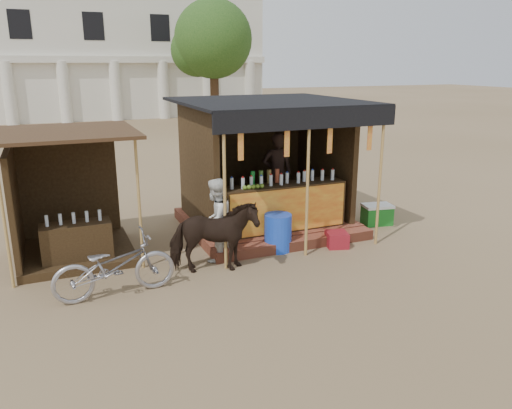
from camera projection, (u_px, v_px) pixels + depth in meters
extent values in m
plane|color=#846B4C|center=(296.00, 299.00, 7.72)|extent=(120.00, 120.00, 0.00)
cube|color=#994A32|center=(264.00, 221.00, 11.16)|extent=(3.40, 2.80, 0.22)
cube|color=#994A32|center=(296.00, 243.00, 9.79)|extent=(3.40, 0.35, 0.20)
cube|color=#3B2915|center=(283.00, 207.00, 10.16)|extent=(2.60, 0.55, 0.95)
cube|color=#D54E19|center=(289.00, 210.00, 9.91)|extent=(2.50, 0.02, 0.88)
cube|color=#3B2915|center=(243.00, 152.00, 11.90)|extent=(3.00, 0.12, 2.50)
cube|color=#3B2915|center=(198.00, 166.00, 10.23)|extent=(0.12, 2.50, 2.50)
cube|color=#3B2915|center=(325.00, 156.00, 11.35)|extent=(0.12, 2.50, 2.50)
cube|color=black|center=(269.00, 101.00, 10.26)|extent=(3.60, 3.60, 0.06)
cube|color=black|center=(310.00, 119.00, 8.73)|extent=(3.60, 0.06, 0.36)
cylinder|color=tan|center=(225.00, 193.00, 8.49)|extent=(0.06, 0.06, 2.75)
cylinder|color=tan|center=(308.00, 185.00, 9.09)|extent=(0.06, 0.06, 2.75)
cylinder|color=tan|center=(380.00, 177.00, 9.69)|extent=(0.06, 0.06, 2.75)
cube|color=red|center=(241.00, 144.00, 8.38)|extent=(0.10, 0.02, 0.55)
cube|color=red|center=(287.00, 141.00, 8.70)|extent=(0.10, 0.02, 0.55)
cube|color=red|center=(330.00, 138.00, 9.03)|extent=(0.10, 0.02, 0.55)
cube|color=red|center=(370.00, 136.00, 9.35)|extent=(0.10, 0.02, 0.55)
imported|color=black|center=(277.00, 173.00, 11.10)|extent=(0.76, 0.60, 1.84)
cube|color=#3B2915|center=(77.00, 252.00, 9.41)|extent=(2.00, 2.00, 0.15)
cube|color=#3B2915|center=(69.00, 191.00, 9.99)|extent=(1.90, 0.10, 2.10)
cube|color=#3B2915|center=(15.00, 208.00, 8.79)|extent=(0.10, 1.90, 2.10)
cube|color=#472D19|center=(64.00, 132.00, 8.70)|extent=(2.40, 2.40, 0.06)
cylinder|color=tan|center=(4.00, 219.00, 7.79)|extent=(0.05, 0.05, 2.35)
cylinder|color=tan|center=(139.00, 204.00, 8.57)|extent=(0.05, 0.05, 2.35)
cube|color=#3B2915|center=(77.00, 245.00, 8.88)|extent=(1.20, 0.50, 0.80)
imported|color=black|center=(214.00, 237.00, 8.55)|extent=(1.62, 0.99, 1.27)
imported|color=#9C9BA3|center=(114.00, 266.00, 7.70)|extent=(1.92, 0.78, 0.99)
imported|color=white|center=(216.00, 220.00, 9.05)|extent=(0.94, 0.90, 1.54)
cylinder|color=blue|center=(278.00, 232.00, 9.63)|extent=(0.66, 0.66, 0.73)
cube|color=maroon|center=(337.00, 239.00, 9.88)|extent=(0.51, 0.52, 0.30)
cube|color=#197320|center=(377.00, 216.00, 11.23)|extent=(0.68, 0.52, 0.40)
cube|color=white|center=(378.00, 206.00, 11.17)|extent=(0.71, 0.55, 0.06)
cube|color=silver|center=(58.00, 55.00, 32.45)|extent=(26.00, 7.00, 8.00)
cube|color=silver|center=(61.00, 59.00, 29.34)|extent=(26.00, 0.50, 0.40)
cylinder|color=silver|center=(9.00, 93.00, 28.74)|extent=(0.70, 0.70, 3.60)
cylinder|color=silver|center=(64.00, 92.00, 29.86)|extent=(0.70, 0.70, 3.60)
cylinder|color=silver|center=(116.00, 91.00, 30.98)|extent=(0.70, 0.70, 3.60)
cylinder|color=silver|center=(164.00, 90.00, 32.11)|extent=(0.70, 0.70, 3.60)
cylinder|color=silver|center=(208.00, 89.00, 33.23)|extent=(0.70, 0.70, 3.60)
cylinder|color=silver|center=(250.00, 88.00, 34.35)|extent=(0.70, 0.70, 3.60)
cylinder|color=#382314|center=(214.00, 90.00, 28.90)|extent=(0.50, 0.50, 4.00)
sphere|color=#3F5F20|center=(213.00, 39.00, 28.13)|extent=(4.40, 4.40, 4.40)
sphere|color=#3F5F20|center=(197.00, 50.00, 28.53)|extent=(2.99, 2.99, 2.99)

